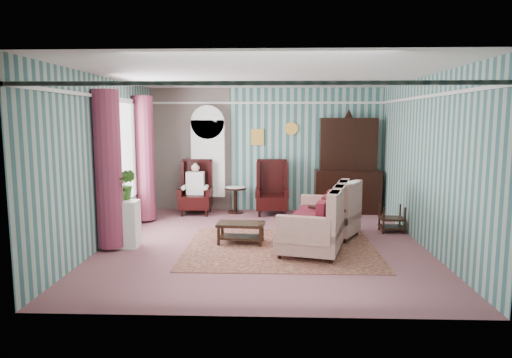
{
  "coord_description": "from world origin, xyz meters",
  "views": [
    {
      "loc": [
        0.15,
        -7.81,
        2.18
      ],
      "look_at": [
        -0.15,
        0.6,
        1.07
      ],
      "focal_mm": 32.0,
      "sensor_mm": 36.0,
      "label": 1
    }
  ],
  "objects_px": {
    "coffee_table": "(241,233)",
    "dresser_hutch": "(348,162)",
    "round_side_table": "(235,200)",
    "sofa": "(315,219)",
    "wingback_left": "(196,187)",
    "nest_table": "(392,218)",
    "floral_armchair": "(335,209)",
    "wingback_right": "(272,188)",
    "plant_stand": "(122,224)",
    "seated_woman": "(196,189)",
    "bookcase": "(209,164)"
  },
  "relations": [
    {
      "from": "nest_table",
      "to": "sofa",
      "type": "distance_m",
      "value": 1.87
    },
    {
      "from": "seated_woman",
      "to": "plant_stand",
      "type": "distance_m",
      "value": 2.87
    },
    {
      "from": "round_side_table",
      "to": "sofa",
      "type": "bearing_deg",
      "value": -59.24
    },
    {
      "from": "floral_armchair",
      "to": "seated_woman",
      "type": "bearing_deg",
      "value": 84.28
    },
    {
      "from": "round_side_table",
      "to": "sofa",
      "type": "distance_m",
      "value": 3.13
    },
    {
      "from": "round_side_table",
      "to": "floral_armchair",
      "type": "relative_size",
      "value": 0.56
    },
    {
      "from": "seated_woman",
      "to": "sofa",
      "type": "xyz_separation_m",
      "value": [
        2.5,
        -2.54,
        -0.13
      ]
    },
    {
      "from": "sofa",
      "to": "wingback_left",
      "type": "bearing_deg",
      "value": 59.34
    },
    {
      "from": "seated_woman",
      "to": "plant_stand",
      "type": "bearing_deg",
      "value": -106.22
    },
    {
      "from": "dresser_hutch",
      "to": "nest_table",
      "type": "height_order",
      "value": "dresser_hutch"
    },
    {
      "from": "wingback_right",
      "to": "coffee_table",
      "type": "xyz_separation_m",
      "value": [
        -0.54,
        -2.47,
        -0.44
      ]
    },
    {
      "from": "wingback_right",
      "to": "coffee_table",
      "type": "height_order",
      "value": "wingback_right"
    },
    {
      "from": "wingback_right",
      "to": "seated_woman",
      "type": "xyz_separation_m",
      "value": [
        -1.75,
        0.0,
        -0.04
      ]
    },
    {
      "from": "dresser_hutch",
      "to": "round_side_table",
      "type": "bearing_deg",
      "value": -177.36
    },
    {
      "from": "sofa",
      "to": "plant_stand",
      "type": "bearing_deg",
      "value": 108.44
    },
    {
      "from": "seated_woman",
      "to": "floral_armchair",
      "type": "bearing_deg",
      "value": -33.94
    },
    {
      "from": "nest_table",
      "to": "plant_stand",
      "type": "relative_size",
      "value": 0.68
    },
    {
      "from": "wingback_right",
      "to": "plant_stand",
      "type": "bearing_deg",
      "value": -132.84
    },
    {
      "from": "coffee_table",
      "to": "dresser_hutch",
      "type": "bearing_deg",
      "value": 50.1
    },
    {
      "from": "plant_stand",
      "to": "sofa",
      "type": "xyz_separation_m",
      "value": [
        3.3,
        0.21,
        0.06
      ]
    },
    {
      "from": "bookcase",
      "to": "dresser_hutch",
      "type": "relative_size",
      "value": 0.95
    },
    {
      "from": "wingback_right",
      "to": "sofa",
      "type": "distance_m",
      "value": 2.65
    },
    {
      "from": "plant_stand",
      "to": "coffee_table",
      "type": "distance_m",
      "value": 2.04
    },
    {
      "from": "wingback_left",
      "to": "coffee_table",
      "type": "xyz_separation_m",
      "value": [
        1.21,
        -2.47,
        -0.44
      ]
    },
    {
      "from": "nest_table",
      "to": "coffee_table",
      "type": "xyz_separation_m",
      "value": [
        -2.86,
        -0.92,
        -0.08
      ]
    },
    {
      "from": "dresser_hutch",
      "to": "sofa",
      "type": "relative_size",
      "value": 1.1
    },
    {
      "from": "floral_armchair",
      "to": "bookcase",
      "type": "bearing_deg",
      "value": 76.77
    },
    {
      "from": "seated_woman",
      "to": "coffee_table",
      "type": "distance_m",
      "value": 2.78
    },
    {
      "from": "seated_woman",
      "to": "coffee_table",
      "type": "relative_size",
      "value": 1.43
    },
    {
      "from": "bookcase",
      "to": "nest_table",
      "type": "distance_m",
      "value": 4.37
    },
    {
      "from": "bookcase",
      "to": "round_side_table",
      "type": "distance_m",
      "value": 1.07
    },
    {
      "from": "wingback_right",
      "to": "coffee_table",
      "type": "distance_m",
      "value": 2.57
    },
    {
      "from": "wingback_right",
      "to": "seated_woman",
      "type": "relative_size",
      "value": 1.06
    },
    {
      "from": "plant_stand",
      "to": "seated_woman",
      "type": "bearing_deg",
      "value": 73.78
    },
    {
      "from": "wingback_right",
      "to": "plant_stand",
      "type": "relative_size",
      "value": 1.56
    },
    {
      "from": "dresser_hutch",
      "to": "round_side_table",
      "type": "relative_size",
      "value": 3.93
    },
    {
      "from": "plant_stand",
      "to": "floral_armchair",
      "type": "distance_m",
      "value": 3.79
    },
    {
      "from": "wingback_right",
      "to": "seated_woman",
      "type": "distance_m",
      "value": 1.75
    },
    {
      "from": "dresser_hutch",
      "to": "bookcase",
      "type": "bearing_deg",
      "value": 177.89
    },
    {
      "from": "dresser_hutch",
      "to": "wingback_left",
      "type": "bearing_deg",
      "value": -175.59
    },
    {
      "from": "dresser_hutch",
      "to": "coffee_table",
      "type": "distance_m",
      "value": 3.71
    },
    {
      "from": "wingback_right",
      "to": "plant_stand",
      "type": "height_order",
      "value": "wingback_right"
    },
    {
      "from": "nest_table",
      "to": "floral_armchair",
      "type": "xyz_separation_m",
      "value": [
        -1.16,
        -0.41,
        0.27
      ]
    },
    {
      "from": "dresser_hutch",
      "to": "wingback_left",
      "type": "distance_m",
      "value": 3.55
    },
    {
      "from": "wingback_left",
      "to": "nest_table",
      "type": "bearing_deg",
      "value": -20.85
    },
    {
      "from": "plant_stand",
      "to": "dresser_hutch",
      "type": "bearing_deg",
      "value": 35.08
    },
    {
      "from": "round_side_table",
      "to": "sofa",
      "type": "height_order",
      "value": "sofa"
    },
    {
      "from": "wingback_left",
      "to": "wingback_right",
      "type": "height_order",
      "value": "same"
    },
    {
      "from": "bookcase",
      "to": "wingback_right",
      "type": "relative_size",
      "value": 1.79
    },
    {
      "from": "seated_woman",
      "to": "sofa",
      "type": "relative_size",
      "value": 0.55
    }
  ]
}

